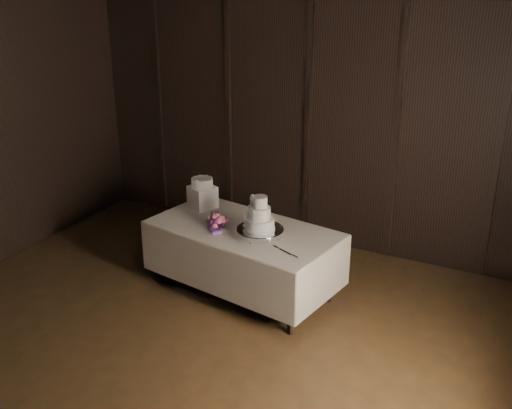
# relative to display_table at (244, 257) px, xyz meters

# --- Properties ---
(room) EXTENTS (6.08, 7.08, 3.08)m
(room) POSITION_rel_display_table_xyz_m (0.03, -1.90, 1.08)
(room) COLOR black
(room) RESTS_ON ground
(display_table) EXTENTS (2.13, 1.34, 0.76)m
(display_table) POSITION_rel_display_table_xyz_m (0.00, 0.00, 0.00)
(display_table) COLOR silver
(display_table) RESTS_ON ground
(cake_stand) EXTENTS (0.53, 0.53, 0.09)m
(cake_stand) POSITION_rel_display_table_xyz_m (0.26, -0.12, 0.39)
(cake_stand) COLOR silver
(cake_stand) RESTS_ON display_table
(wedding_cake) EXTENTS (0.33, 0.29, 0.35)m
(wedding_cake) POSITION_rel_display_table_xyz_m (0.23, -0.14, 0.57)
(wedding_cake) COLOR white
(wedding_cake) RESTS_ON cake_stand
(bouquet) EXTENTS (0.47, 0.48, 0.18)m
(bouquet) POSITION_rel_display_table_xyz_m (-0.28, -0.08, 0.41)
(bouquet) COLOR #E6556B
(bouquet) RESTS_ON display_table
(box_pedestal) EXTENTS (0.34, 0.34, 0.25)m
(box_pedestal) POSITION_rel_display_table_xyz_m (-0.69, 0.30, 0.47)
(box_pedestal) COLOR white
(box_pedestal) RESTS_ON display_table
(small_cake) EXTENTS (0.26, 0.26, 0.10)m
(small_cake) POSITION_rel_display_table_xyz_m (-0.69, 0.30, 0.64)
(small_cake) COLOR white
(small_cake) RESTS_ON box_pedestal
(cake_knife) EXTENTS (0.35, 0.17, 0.01)m
(cake_knife) POSITION_rel_display_table_xyz_m (0.59, -0.31, 0.35)
(cake_knife) COLOR silver
(cake_knife) RESTS_ON display_table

